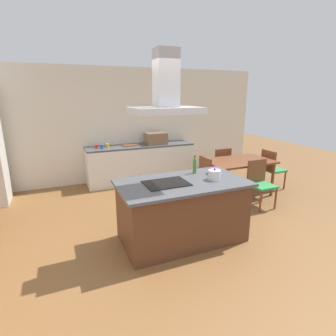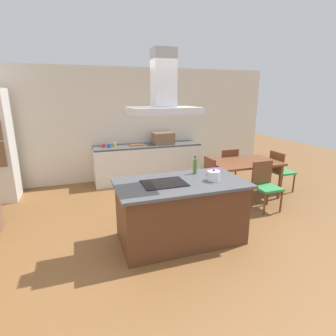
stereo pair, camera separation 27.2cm
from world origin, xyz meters
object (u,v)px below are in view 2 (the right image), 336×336
at_px(cutting_board, 137,145).
at_px(chair_at_right_end, 280,169).
at_px(chair_facing_island, 265,182).
at_px(chair_at_left_end, 204,177).
at_px(coffee_mug_blue, 109,146).
at_px(range_hood, 164,93).
at_px(cooktop, 164,183).
at_px(countertop_microwave, 163,138).
at_px(coffee_mug_yellow, 115,145).
at_px(dining_table, 244,165).
at_px(coffee_mug_red, 104,145).
at_px(olive_oil_bottle, 195,166).
at_px(mixing_bowl, 214,171).
at_px(chair_facing_back_wall, 227,165).
at_px(tea_kettle, 214,176).

xyz_separation_m(cutting_board, chair_at_right_end, (2.79, -1.73, -0.40)).
relative_size(chair_facing_island, chair_at_left_end, 1.00).
xyz_separation_m(coffee_mug_blue, cutting_board, (0.66, 0.11, -0.04)).
xyz_separation_m(chair_at_left_end, range_hood, (-1.23, -1.20, 1.59)).
distance_m(cooktop, countertop_microwave, 3.03).
distance_m(coffee_mug_yellow, dining_table, 2.97).
height_order(countertop_microwave, cutting_board, countertop_microwave).
xyz_separation_m(chair_at_right_end, chair_facing_island, (-0.92, -0.67, 0.00)).
xyz_separation_m(countertop_microwave, cutting_board, (-0.65, 0.05, -0.13)).
distance_m(coffee_mug_red, coffee_mug_yellow, 0.25).
bearing_deg(olive_oil_bottle, mixing_bowl, -32.42).
relative_size(coffee_mug_blue, dining_table, 0.06).
bearing_deg(range_hood, chair_facing_island, 13.96).
relative_size(cooktop, countertop_microwave, 1.20).
height_order(cutting_board, chair_facing_back_wall, cutting_board).
xyz_separation_m(dining_table, chair_facing_back_wall, (0.00, 0.67, -0.16)).
relative_size(olive_oil_bottle, chair_facing_island, 0.31).
bearing_deg(mixing_bowl, olive_oil_bottle, 147.58).
bearing_deg(cutting_board, mixing_bowl, -78.20).
relative_size(cutting_board, chair_facing_back_wall, 0.38).
relative_size(olive_oil_bottle, range_hood, 0.31).
distance_m(countertop_microwave, chair_at_left_end, 1.79).
relative_size(olive_oil_bottle, chair_at_left_end, 0.31).
height_order(coffee_mug_red, chair_facing_island, coffee_mug_red).
bearing_deg(coffee_mug_blue, tea_kettle, -69.34).
xyz_separation_m(coffee_mug_yellow, chair_facing_back_wall, (2.40, -1.06, -0.44)).
distance_m(dining_table, chair_at_left_end, 0.93).
bearing_deg(chair_facing_back_wall, coffee_mug_yellow, 156.08).
bearing_deg(chair_facing_back_wall, chair_at_left_end, -143.99).
relative_size(tea_kettle, range_hood, 0.26).
distance_m(cooktop, olive_oil_bottle, 0.68).
relative_size(coffee_mug_red, coffee_mug_blue, 1.00).
distance_m(countertop_microwave, range_hood, 3.21).
bearing_deg(range_hood, chair_at_left_end, 44.23).
xyz_separation_m(coffee_mug_red, chair_facing_island, (2.65, -2.36, -0.44)).
relative_size(coffee_mug_yellow, chair_at_left_end, 0.10).
bearing_deg(range_hood, coffee_mug_blue, 97.90).
distance_m(tea_kettle, chair_at_left_end, 1.47).
distance_m(countertop_microwave, cutting_board, 0.67).
bearing_deg(coffee_mug_yellow, olive_oil_bottle, -71.98).
distance_m(mixing_bowl, range_hood, 1.44).
bearing_deg(range_hood, olive_oil_bottle, 26.43).
distance_m(coffee_mug_yellow, chair_at_right_end, 3.77).
relative_size(cooktop, chair_at_left_end, 0.67).
distance_m(coffee_mug_blue, chair_at_right_end, 3.84).
height_order(countertop_microwave, chair_facing_back_wall, countertop_microwave).
bearing_deg(chair_at_left_end, cutting_board, 119.01).
distance_m(coffee_mug_yellow, cutting_board, 0.53).
bearing_deg(chair_at_right_end, mixing_bowl, -154.33).
relative_size(cooktop, olive_oil_bottle, 2.15).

